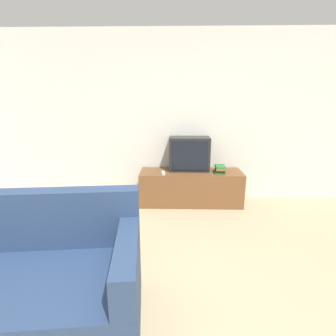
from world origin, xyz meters
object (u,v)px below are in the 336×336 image
(book_stack, at_px, (220,169))
(remote_on_stand, at_px, (163,173))
(television, at_px, (189,154))
(couch, at_px, (3,291))
(tv_stand, at_px, (191,187))

(book_stack, xyz_separation_m, remote_on_stand, (-0.85, -0.07, -0.05))
(television, bearing_deg, couch, -119.46)
(book_stack, bearing_deg, television, 160.53)
(book_stack, relative_size, remote_on_stand, 1.24)
(remote_on_stand, bearing_deg, television, 30.04)
(tv_stand, distance_m, couch, 2.77)
(book_stack, distance_m, remote_on_stand, 0.85)
(book_stack, bearing_deg, tv_stand, 170.50)
(tv_stand, xyz_separation_m, television, (-0.03, 0.09, 0.51))
(couch, bearing_deg, remote_on_stand, 59.58)
(couch, bearing_deg, tv_stand, 52.80)
(television, bearing_deg, remote_on_stand, -149.96)
(television, bearing_deg, book_stack, -19.47)
(television, xyz_separation_m, book_stack, (0.45, -0.16, -0.20))
(television, xyz_separation_m, couch, (-1.39, -2.47, -0.46))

